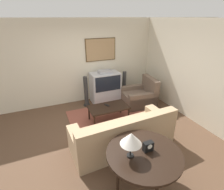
{
  "coord_description": "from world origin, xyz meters",
  "views": [
    {
      "loc": [
        -1.2,
        -3.46,
        2.73
      ],
      "look_at": [
        0.52,
        0.57,
        0.75
      ],
      "focal_mm": 28.0,
      "sensor_mm": 36.0,
      "label": 1
    }
  ],
  "objects": [
    {
      "name": "tv",
      "position": [
        0.76,
        1.72,
        0.53
      ],
      "size": [
        0.96,
        0.58,
        1.11
      ],
      "color": "#B7B7BC",
      "rests_on": "ground_plane"
    },
    {
      "name": "wall_back",
      "position": [
        0.01,
        2.13,
        1.36
      ],
      "size": [
        12.0,
        0.1,
        2.7
      ],
      "color": "beige",
      "rests_on": "ground_plane"
    },
    {
      "name": "coffee_table",
      "position": [
        0.39,
        0.51,
        0.4
      ],
      "size": [
        1.1,
        0.61,
        0.44
      ],
      "color": "black",
      "rests_on": "ground_plane"
    },
    {
      "name": "speaker_tower_right",
      "position": [
        1.46,
        1.66,
        0.48
      ],
      "size": [
        0.22,
        0.22,
        1.0
      ],
      "color": "black",
      "rests_on": "ground_plane"
    },
    {
      "name": "couch",
      "position": [
        0.28,
        -0.65,
        0.31
      ],
      "size": [
        2.32,
        0.97,
        0.87
      ],
      "rotation": [
        0.0,
        0.0,
        3.19
      ],
      "color": "tan",
      "rests_on": "ground_plane"
    },
    {
      "name": "armchair",
      "position": [
        1.72,
        1.02,
        0.29
      ],
      "size": [
        1.08,
        1.02,
        0.92
      ],
      "rotation": [
        0.0,
        0.0,
        -1.7
      ],
      "color": "brown",
      "rests_on": "ground_plane"
    },
    {
      "name": "table_lamp",
      "position": [
        -0.12,
        -1.66,
        1.08
      ],
      "size": [
        0.33,
        0.33,
        0.43
      ],
      "color": "black",
      "rests_on": "console_table"
    },
    {
      "name": "wall_right",
      "position": [
        2.63,
        0.0,
        1.35
      ],
      "size": [
        0.06,
        12.0,
        2.7
      ],
      "color": "beige",
      "rests_on": "ground_plane"
    },
    {
      "name": "speaker_tower_left",
      "position": [
        0.07,
        1.66,
        0.48
      ],
      "size": [
        0.22,
        0.22,
        1.0
      ],
      "color": "black",
      "rests_on": "ground_plane"
    },
    {
      "name": "console_table",
      "position": [
        0.12,
        -1.68,
        0.68
      ],
      "size": [
        1.22,
        1.22,
        0.74
      ],
      "color": "black",
      "rests_on": "ground_plane"
    },
    {
      "name": "remote",
      "position": [
        0.37,
        0.59,
        0.45
      ],
      "size": [
        0.1,
        0.16,
        0.02
      ],
      "color": "black",
      "rests_on": "coffee_table"
    },
    {
      "name": "ground_plane",
      "position": [
        0.0,
        0.0,
        0.0
      ],
      "size": [
        12.0,
        12.0,
        0.0
      ],
      "primitive_type": "plane",
      "color": "brown"
    },
    {
      "name": "area_rug",
      "position": [
        0.52,
        0.57,
        0.01
      ],
      "size": [
        2.37,
        1.82,
        0.01
      ],
      "color": "brown",
      "rests_on": "ground_plane"
    },
    {
      "name": "mantel_clock",
      "position": [
        0.2,
        -1.66,
        0.83
      ],
      "size": [
        0.16,
        0.1,
        0.16
      ],
      "color": "black",
      "rests_on": "console_table"
    }
  ]
}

